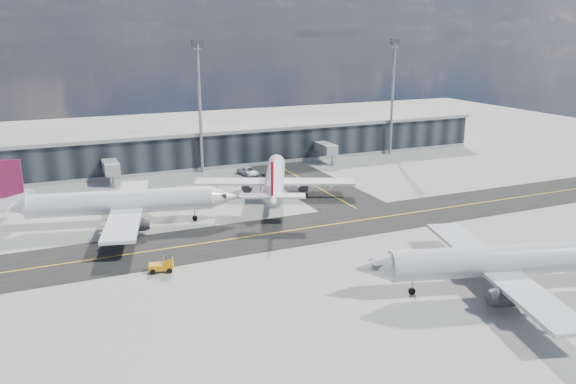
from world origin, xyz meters
The scene contains 9 objects.
ground centered at (0.00, 0.00, 0.00)m, with size 300.00×300.00×0.00m, color gray.
taxiway_lanes centered at (3.91, 10.74, 0.01)m, with size 180.00×63.00×0.03m.
terminal_concourse centered at (0.04, 54.93, 4.09)m, with size 152.00×19.80×8.80m.
floodlight_masts centered at (0.00, 48.00, 15.61)m, with size 102.50×0.70×28.90m.
airliner_af centered at (-22.10, 17.67, 3.81)m, with size 38.69×33.24×11.55m.
airliner_redtail centered at (7.34, 22.46, 3.53)m, with size 29.76×34.46×10.68m.
airliner_near centered at (18.17, -25.68, 3.69)m, with size 37.15×31.97×11.16m.
baggage_tug centered at (-19.19, -4.06, 0.99)m, with size 3.41×2.27×1.97m.
service_van centered at (8.57, 41.17, 0.84)m, with size 2.79×6.04×1.68m, color white.
Camera 1 is at (-31.24, -72.99, 30.08)m, focal length 35.00 mm.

